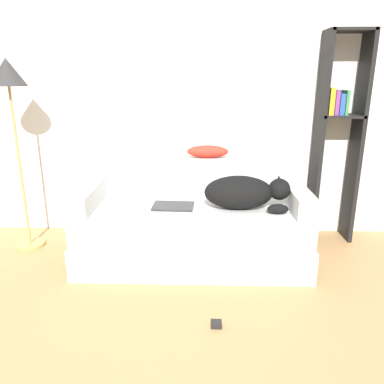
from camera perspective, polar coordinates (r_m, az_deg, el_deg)
wall_back at (r=3.53m, az=-2.92°, el=15.24°), size 8.12×0.06×2.70m
couch at (r=3.12m, az=0.05°, el=-6.23°), size 1.83×0.89×0.46m
couch_backrest at (r=3.35m, az=0.23°, el=2.56°), size 1.79×0.15×0.33m
couch_arm_left at (r=3.14m, az=-15.42°, el=-0.57°), size 0.15×0.70×0.16m
couch_arm_right at (r=3.10m, az=15.74°, el=-0.84°), size 0.15×0.70×0.16m
dog at (r=2.96m, az=7.99°, el=-0.05°), size 0.67×0.28×0.27m
laptop at (r=3.02m, az=-2.88°, el=-2.16°), size 0.34×0.24×0.02m
throw_pillow at (r=3.30m, az=2.41°, el=6.18°), size 0.36×0.15×0.11m
bookshelf at (r=3.56m, az=21.34°, el=8.82°), size 0.38×0.26×1.84m
floor_lamp at (r=3.44m, az=-26.06°, el=13.84°), size 0.29×0.29×1.61m
power_adapter at (r=2.43m, az=3.71°, el=-19.44°), size 0.07×0.07×0.03m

